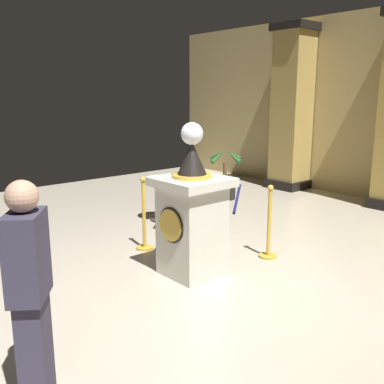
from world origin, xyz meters
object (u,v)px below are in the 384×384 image
Objects in this scene: stanchion_far at (144,224)px; cafe_chair_red at (178,195)px; cafe_table at (160,193)px; potted_palm_left at (225,184)px; stanchion_near at (269,233)px; bystander_guest at (30,290)px; pedestal_clock at (192,216)px.

cafe_chair_red is (-0.39, 0.94, 0.21)m from stanchion_far.
potted_palm_left is at bearing 101.55° from cafe_table.
bystander_guest reaches higher than stanchion_near.
pedestal_clock is 1.90× the size of cafe_chair_red.
stanchion_near is 1.76m from cafe_chair_red.
stanchion_near reaches higher than cafe_chair_red.
cafe_chair_red is at bearing 126.53° from bystander_guest.
pedestal_clock is 2.41× the size of cafe_table.
pedestal_clock is 2.37m from cafe_table.
stanchion_far is at bearing 131.09° from bystander_guest.
potted_palm_left is at bearing 144.39° from stanchion_near.
pedestal_clock is 1.76× the size of stanchion_far.
cafe_table is at bearing 170.60° from cafe_chair_red.
pedestal_clock is 1.72× the size of potted_palm_left.
bystander_guest is at bearing -53.47° from cafe_chair_red.
cafe_chair_red is (0.61, -0.10, 0.10)m from cafe_table.
cafe_table is at bearing -78.45° from potted_palm_left.
potted_palm_left is (-2.75, 1.97, -0.03)m from stanchion_near.
stanchion_far is at bearing 176.28° from pedestal_clock.
pedestal_clock is at bearing -3.72° from stanchion_far.
bystander_guest is (3.47, -5.40, 0.53)m from potted_palm_left.
stanchion_near is 3.39m from potted_palm_left.
bystander_guest is at bearing -57.28° from potted_palm_left.
bystander_guest is (0.72, -3.43, 0.50)m from stanchion_near.
stanchion_far is 0.98× the size of potted_palm_left.
pedestal_clock is 1.22m from stanchion_near.
stanchion_near is 2.35m from cafe_table.
pedestal_clock is 1.80m from cafe_chair_red.
pedestal_clock is 2.51m from bystander_guest.
cafe_chair_red is (-2.46, 3.32, -0.27)m from bystander_guest.
stanchion_far is (-1.09, 0.07, -0.36)m from pedestal_clock.
stanchion_far is 1.37× the size of cafe_table.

